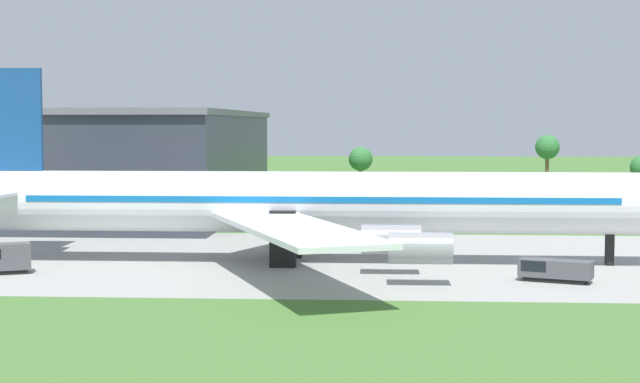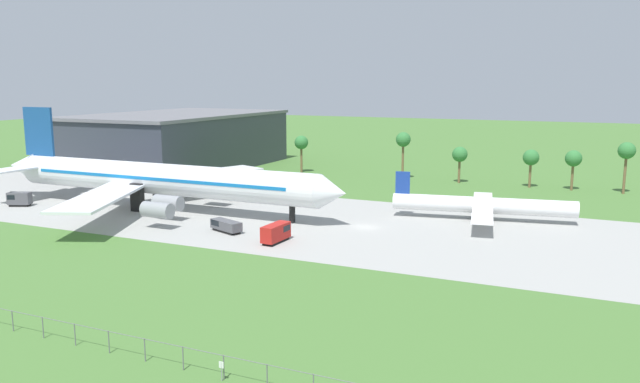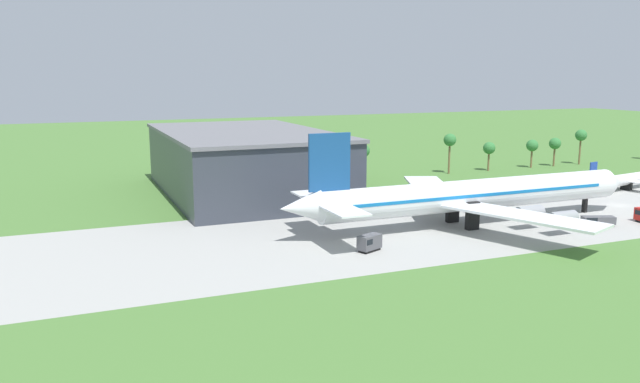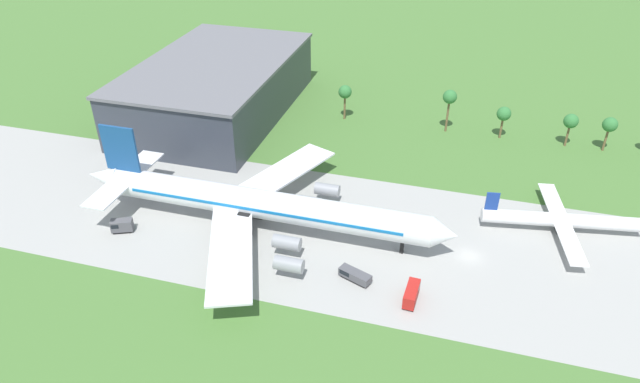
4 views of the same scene
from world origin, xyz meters
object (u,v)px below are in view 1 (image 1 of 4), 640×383
at_px(baggage_tug, 553,270).
at_px(fuel_truck, 4,258).
at_px(jet_airliner, 306,203).
at_px(terminal_building, 121,163).

distance_m(baggage_tug, fuel_truck, 47.66).
bearing_deg(jet_airliner, fuel_truck, -161.47).
distance_m(fuel_truck, terminal_building, 57.65).
distance_m(jet_airliner, fuel_truck, 27.87).
relative_size(jet_airliner, fuel_truck, 16.58).
bearing_deg(terminal_building, baggage_tug, -48.00).
bearing_deg(fuel_truck, baggage_tug, -1.50).
xyz_separation_m(baggage_tug, fuel_truck, (-47.64, 1.24, 0.41)).
bearing_deg(jet_airliner, terminal_building, 122.67).
bearing_deg(baggage_tug, fuel_truck, 178.50).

